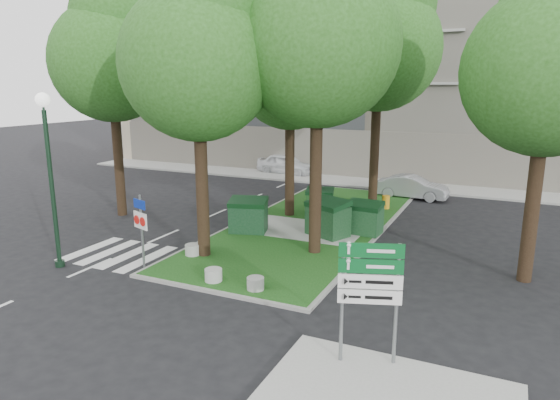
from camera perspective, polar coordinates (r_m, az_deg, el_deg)
The scene contains 25 objects.
ground at distance 15.72m, azimuth -9.06°, elevation -10.09°, with size 120.00×120.00×0.00m, color black.
median_island at distance 22.20m, azimuth 3.59°, elevation -2.84°, with size 6.00×16.00×0.12m, color #164513.
median_kerb at distance 22.21m, azimuth 3.59°, elevation -2.87°, with size 6.30×16.30×0.10m, color gray.
building_sidewalk at distance 32.08m, azimuth 9.62°, elevation 1.97°, with size 42.00×3.00×0.12m, color #999993.
zebra_crossing at distance 18.99m, azimuth -16.00°, elevation -6.30°, with size 5.00×3.00×0.01m, color silver.
apartment_building at distance 38.83m, azimuth 13.16°, elevation 15.50°, with size 41.00×12.00×16.00m, color tan.
tree_median_near_left at distance 17.42m, azimuth -9.10°, elevation 16.79°, with size 5.20×5.20×10.53m.
tree_median_near_right at distance 17.67m, azimuth 4.74°, elevation 19.03°, with size 5.60×5.60×11.46m.
tree_median_mid at distance 22.88m, azimuth 1.44°, elevation 15.18°, with size 4.80×4.80×9.99m.
tree_median_far at distance 24.79m, azimuth 11.55°, elevation 17.88°, with size 5.80×5.80×11.93m.
tree_street_left at distance 24.53m, azimuth -18.57°, elevation 15.96°, with size 5.40×5.40×11.00m.
tree_street_right at distance 17.01m, azimuth 28.80°, elevation 14.36°, with size 5.00×5.00×10.06m.
dumpster_a at distance 20.83m, azimuth -3.64°, elevation -1.77°, with size 1.80×1.49×1.44m.
dumpster_b at distance 23.94m, azimuth 4.56°, elevation -0.10°, with size 1.49×1.21×1.21m.
dumpster_c at distance 20.32m, azimuth 5.48°, elevation -2.07°, with size 1.97×1.72×1.53m.
dumpster_d at distance 20.84m, azimuth 9.57°, elevation -2.04°, with size 1.52×1.11×1.35m.
bollard_left at distance 18.38m, azimuth -9.96°, elevation -5.61°, with size 0.54×0.54×0.39m, color #A0A09B.
bollard_right at distance 15.21m, azimuth -2.82°, elevation -9.50°, with size 0.52×0.52×0.37m, color #9C9B97.
bollard_mid at distance 15.94m, azimuth -7.62°, elevation -8.48°, with size 0.55×0.55×0.39m, color #ACADA7.
litter_bin at distance 25.28m, azimuth 11.99°, elevation -0.23°, with size 0.37×0.37×0.66m, color orange.
street_lamp at distance 18.13m, azimuth -24.89°, elevation 4.14°, with size 0.47×0.47×5.89m.
traffic_sign_pole at distance 17.34m, azimuth -15.57°, elevation -2.41°, with size 0.74×0.30×2.58m.
directional_sign at distance 11.04m, azimuth 10.24°, elevation -9.43°, with size 1.32×0.50×2.77m.
car_white at distance 34.86m, azimuth 0.71°, elevation 4.13°, with size 1.69×4.21×1.43m, color white.
car_silver at distance 28.35m, azimuth 14.86°, elevation 1.44°, with size 1.34×3.85×1.27m, color #9DA0A5.
Camera 1 is at (8.22, -11.91, 6.15)m, focal length 32.00 mm.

